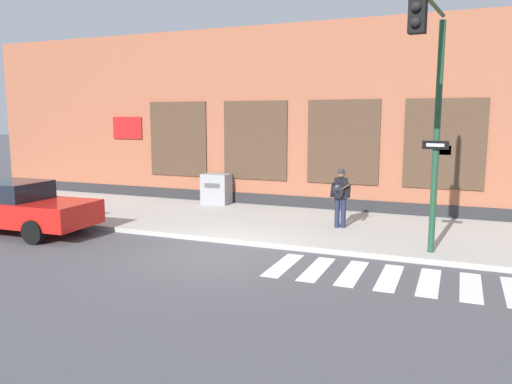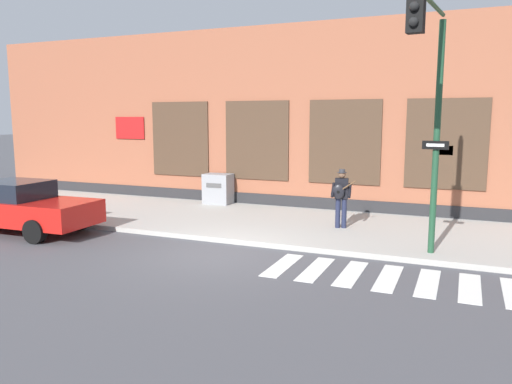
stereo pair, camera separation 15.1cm
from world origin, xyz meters
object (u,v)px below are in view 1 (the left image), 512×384
at_px(busker, 340,195).
at_px(traffic_light, 430,88).
at_px(red_car, 18,207).
at_px(utility_box, 216,189).

height_order(busker, traffic_light, traffic_light).
bearing_deg(red_car, utility_box, 60.22).
height_order(red_car, busker, busker).
xyz_separation_m(red_car, busker, (8.73, 3.66, 0.37)).
height_order(traffic_light, utility_box, traffic_light).
bearing_deg(utility_box, traffic_light, -34.33).
xyz_separation_m(red_car, traffic_light, (11.26, 0.71, 3.23)).
xyz_separation_m(red_car, utility_box, (3.45, 6.04, -0.06)).
xyz_separation_m(busker, traffic_light, (2.53, -2.95, 2.87)).
distance_m(traffic_light, utility_box, 10.01).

